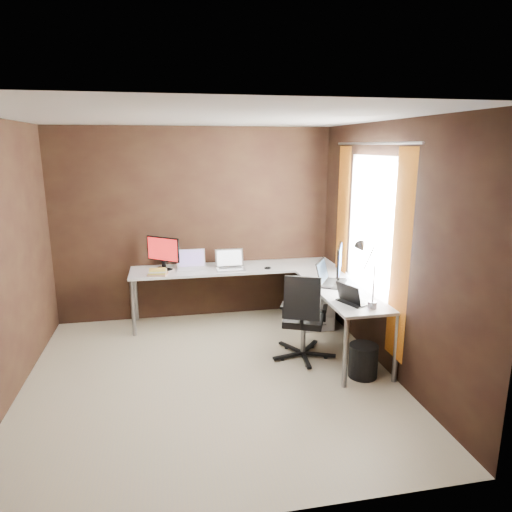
{
  "coord_description": "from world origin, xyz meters",
  "views": [
    {
      "loc": [
        -0.36,
        -4.14,
        2.25
      ],
      "look_at": [
        0.64,
        0.95,
        1.0
      ],
      "focal_mm": 32.0,
      "sensor_mm": 36.0,
      "label": 1
    }
  ],
  "objects": [
    {
      "name": "room",
      "position": [
        0.34,
        0.07,
        1.28
      ],
      "size": [
        3.6,
        3.6,
        2.5
      ],
      "color": "tan",
      "rests_on": "ground"
    },
    {
      "name": "office_chair",
      "position": [
        1.03,
        0.27,
        0.28
      ],
      "size": [
        0.54,
        0.58,
        0.96
      ],
      "rotation": [
        0.0,
        0.0,
        -0.41
      ],
      "color": "black",
      "rests_on": "ground"
    },
    {
      "name": "monitor_right",
      "position": [
        1.55,
        0.63,
        0.97
      ],
      "size": [
        0.24,
        0.48,
        0.43
      ],
      "rotation": [
        0.0,
        0.0,
        1.15
      ],
      "color": "black",
      "rests_on": "desk"
    },
    {
      "name": "laptop_silver",
      "position": [
        0.4,
        1.44,
        0.78
      ],
      "size": [
        0.36,
        0.26,
        0.24
      ],
      "rotation": [
        0.0,
        0.0,
        0.01
      ],
      "color": "silver",
      "rests_on": "desk"
    },
    {
      "name": "mouse_left",
      "position": [
        -0.58,
        1.3,
        0.75
      ],
      "size": [
        0.09,
        0.07,
        0.03
      ],
      "primitive_type": "ellipsoid",
      "rotation": [
        0.0,
        0.0,
        -0.28
      ],
      "color": "black",
      "rests_on": "desk"
    },
    {
      "name": "wastebasket",
      "position": [
        1.5,
        -0.25,
        0.17
      ],
      "size": [
        0.31,
        0.31,
        0.33
      ],
      "primitive_type": "cylinder",
      "rotation": [
        0.0,
        0.0,
        0.07
      ],
      "color": "black",
      "rests_on": "ground"
    },
    {
      "name": "book_stack",
      "position": [
        -0.5,
        1.31,
        0.76
      ],
      "size": [
        0.26,
        0.22,
        0.07
      ],
      "rotation": [
        0.0,
        0.0,
        -0.1
      ],
      "color": "tan",
      "rests_on": "desk"
    },
    {
      "name": "laptop_white",
      "position": [
        -0.08,
        1.52,
        0.78
      ],
      "size": [
        0.36,
        0.26,
        0.24
      ],
      "rotation": [
        0.0,
        0.0,
        -0.02
      ],
      "color": "silver",
      "rests_on": "desk"
    },
    {
      "name": "mouse_corner",
      "position": [
        0.87,
        1.3,
        0.75
      ],
      "size": [
        0.1,
        0.07,
        0.04
      ],
      "primitive_type": "ellipsoid",
      "rotation": [
        0.0,
        0.0,
        -0.08
      ],
      "color": "black",
      "rests_on": "desk"
    },
    {
      "name": "desk",
      "position": [
        0.84,
        1.04,
        0.68
      ],
      "size": [
        2.65,
        2.25,
        0.73
      ],
      "color": "silver",
      "rests_on": "ground"
    },
    {
      "name": "monitor_left",
      "position": [
        -0.43,
        1.55,
        0.97
      ],
      "size": [
        0.39,
        0.32,
        0.42
      ],
      "rotation": [
        0.0,
        0.0,
        -0.66
      ],
      "color": "black",
      "rests_on": "desk"
    },
    {
      "name": "drawer_pedestal",
      "position": [
        1.43,
        1.15,
        0.3
      ],
      "size": [
        0.42,
        0.5,
        0.6
      ],
      "primitive_type": "cube",
      "color": "silver",
      "rests_on": "ground"
    },
    {
      "name": "laptop_black_big",
      "position": [
        1.4,
        0.57,
        0.79
      ],
      "size": [
        0.46,
        0.5,
        0.27
      ],
      "rotation": [
        0.0,
        0.0,
        1.02
      ],
      "color": "black",
      "rests_on": "desk"
    },
    {
      "name": "desk_lamp",
      "position": [
        1.48,
        -0.21,
        1.14
      ],
      "size": [
        0.2,
        0.24,
        0.65
      ],
      "rotation": [
        0.0,
        0.0,
        0.0
      ],
      "color": "slate",
      "rests_on": "desk"
    },
    {
      "name": "laptop_black_small",
      "position": [
        1.41,
        -0.1,
        0.78
      ],
      "size": [
        0.32,
        0.36,
        0.21
      ],
      "rotation": [
        0.0,
        0.0,
        1.95
      ],
      "color": "black",
      "rests_on": "desk"
    }
  ]
}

